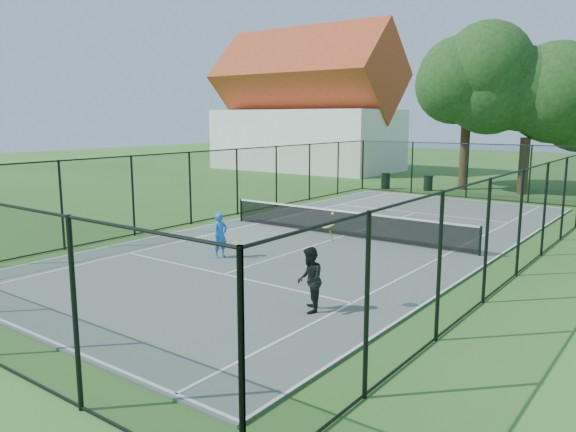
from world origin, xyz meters
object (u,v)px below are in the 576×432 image
Objects in this scene: player_black at (310,280)px; trash_bin_right at (428,183)px; tennis_net at (344,222)px; trash_bin_left at (386,181)px; player_blue at (221,235)px.

trash_bin_right is at bearing 106.47° from player_black.
trash_bin_right is (-2.92, 14.69, -0.11)m from tennis_net.
trash_bin_left is 23.24m from player_black.
player_blue reaches higher than trash_bin_left.
player_blue is at bearing -85.58° from trash_bin_right.
player_blue reaches higher than trash_bin_right.
tennis_net reaches higher than trash_bin_left.
tennis_net is 14.97m from trash_bin_right.
tennis_net is at bearing 115.90° from player_black.
trash_bin_left is at bearing 101.90° from player_blue.
trash_bin_left is 19.41m from player_blue.
player_black reaches higher than trash_bin_left.
tennis_net is at bearing 74.48° from player_blue.
tennis_net is 5.23m from player_blue.
tennis_net is 8.30m from player_black.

